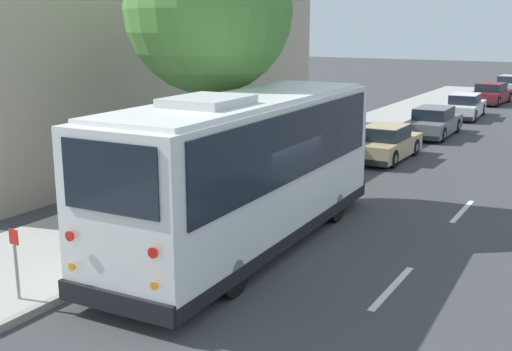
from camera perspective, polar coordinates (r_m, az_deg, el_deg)
name	(u,v)px	position (r m, az deg, el deg)	size (l,w,h in m)	color
ground_plane	(261,247)	(14.73, 0.42, -6.41)	(160.00, 160.00, 0.00)	#3D3D3F
sidewalk_slab	(135,220)	(16.75, -10.70, -3.92)	(80.00, 3.84, 0.15)	#A3A099
curb_strip	(199,232)	(15.58, -5.10, -5.06)	(80.00, 0.14, 0.15)	gray
shuttle_bus	(248,164)	(14.32, -0.74, 1.04)	(9.47, 2.95, 3.59)	white
parked_sedan_tan	(385,144)	(24.53, 11.43, 2.80)	(4.16, 1.72, 1.30)	tan
parked_sedan_gray	(434,122)	(30.28, 15.50, 4.56)	(4.68, 1.78, 1.32)	slate
parked_sedan_white	(465,107)	(36.70, 18.07, 5.84)	(4.70, 1.84, 1.31)	silver
parked_sedan_maroon	(491,94)	(43.85, 20.16, 6.82)	(4.73, 2.08, 1.32)	maroon
parked_sedan_silver	(510,85)	(51.27, 21.67, 7.50)	(4.41, 1.94, 1.28)	#A8AAAF
sign_post_near	(16,263)	(12.27, -20.55, -7.31)	(0.06, 0.22, 1.31)	gray
sign_post_far	(85,231)	(13.30, -15.00, -4.82)	(0.06, 0.22, 1.52)	gray
building_backdrop	(119,73)	(26.17, -12.06, 8.92)	(19.28, 7.43, 6.57)	tan
lane_stripe_mid	(392,287)	(12.87, 12.01, -9.71)	(2.40, 0.14, 0.01)	silver
lane_stripe_ahead	(462,211)	(18.38, 17.88, -3.03)	(2.40, 0.14, 0.01)	silver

